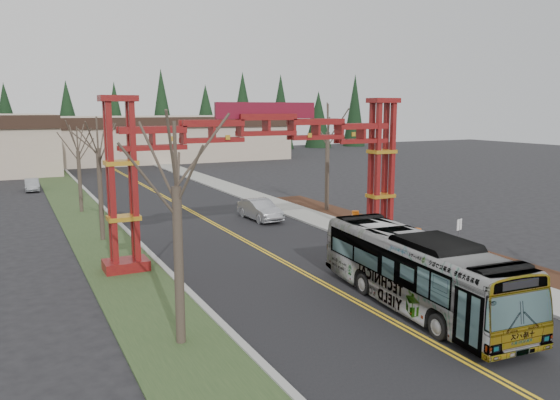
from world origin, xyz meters
TOP-DOWN VIEW (x-y plane):
  - ground at (0.00, 0.00)m, footprint 200.00×200.00m
  - road at (0.00, 25.00)m, footprint 12.00×110.00m
  - lane_line_left at (-0.12, 25.00)m, footprint 0.12×100.00m
  - lane_line_right at (0.12, 25.00)m, footprint 0.12×100.00m
  - curb_right at (6.15, 25.00)m, footprint 0.30×110.00m
  - sidewalk_right at (7.60, 25.00)m, footprint 2.60×110.00m
  - landscape_strip at (10.20, 10.00)m, footprint 2.60×50.00m
  - grass_median at (-8.00, 25.00)m, footprint 4.00×110.00m
  - curb_left at (-6.15, 25.00)m, footprint 0.30×110.00m
  - gateway_arch at (0.00, 18.00)m, footprint 18.20×1.60m
  - retail_building_east at (10.00, 79.95)m, footprint 38.00×20.30m
  - conifer_treeline at (0.25, 92.00)m, footprint 116.10×5.60m
  - transit_bus at (1.86, 7.28)m, footprint 3.58×11.61m
  - silver_sedan at (3.60, 26.85)m, footprint 1.88×4.83m
  - parked_car_far_a at (-11.00, 50.52)m, footprint 1.35×3.79m
  - bare_tree_median_near at (-8.00, 8.19)m, footprint 3.35×3.35m
  - bare_tree_median_mid at (-8.00, 25.36)m, footprint 2.95×2.95m
  - bare_tree_median_far at (-8.00, 36.00)m, footprint 2.92×2.92m
  - bare_tree_right_far at (10.00, 27.73)m, footprint 3.40×3.40m
  - street_sign at (9.02, 12.17)m, footprint 0.49×0.21m
  - barrel_south at (8.72, 15.30)m, footprint 0.60×0.60m
  - barrel_mid at (8.70, 19.74)m, footprint 0.49×0.49m
  - barrel_north at (9.16, 22.40)m, footprint 0.52×0.52m

SIDE VIEW (x-z plane):
  - ground at x=0.00m, z-range 0.00..0.00m
  - road at x=0.00m, z-range 0.00..0.02m
  - lane_line_left at x=-0.12m, z-range 0.02..0.03m
  - lane_line_right at x=0.12m, z-range 0.02..0.03m
  - grass_median at x=-8.00m, z-range 0.00..0.08m
  - landscape_strip at x=10.20m, z-range 0.00..0.12m
  - curb_right at x=6.15m, z-range 0.00..0.15m
  - curb_left at x=-6.15m, z-range 0.00..0.15m
  - sidewalk_right at x=7.60m, z-range 0.01..0.15m
  - barrel_mid at x=8.70m, z-range 0.00..0.90m
  - barrel_north at x=9.16m, z-range 0.00..0.97m
  - barrel_south at x=8.72m, z-range 0.00..1.11m
  - parked_car_far_a at x=-11.00m, z-range 0.00..1.25m
  - silver_sedan at x=3.60m, z-range 0.00..1.57m
  - transit_bus at x=1.86m, z-range 0.00..3.19m
  - street_sign at x=9.02m, z-range 0.49..2.72m
  - retail_building_east at x=10.00m, z-range 0.01..7.01m
  - bare_tree_median_far at x=-8.00m, z-range 1.48..8.35m
  - bare_tree_median_near at x=-8.00m, z-range 1.68..9.54m
  - bare_tree_median_mid at x=-8.00m, z-range 1.90..9.68m
  - gateway_arch at x=0.00m, z-range 1.53..10.43m
  - bare_tree_right_far at x=10.00m, z-range 2.03..10.67m
  - conifer_treeline at x=0.25m, z-range -0.01..12.99m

